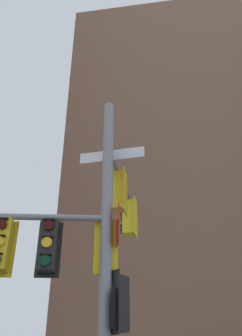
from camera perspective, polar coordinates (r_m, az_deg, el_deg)
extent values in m
cube|color=brown|center=(33.63, 9.78, -5.03)|extent=(17.44, 17.44, 32.17)
cylinder|color=gray|center=(7.38, -2.36, -14.29)|extent=(0.23, 0.23, 7.81)
cylinder|color=gray|center=(9.78, -0.02, -1.71)|extent=(0.26, 3.04, 0.13)
cylinder|color=gray|center=(7.76, -10.70, -7.47)|extent=(2.25, 0.58, 0.13)
cube|color=gold|center=(9.08, 0.61, -3.56)|extent=(0.05, 0.48, 1.14)
cube|color=gold|center=(9.11, -0.57, -3.66)|extent=(0.35, 0.35, 1.00)
cylinder|color=#360605|center=(9.31, -1.77, -1.85)|extent=(0.07, 0.20, 0.20)
cube|color=black|center=(9.37, -1.79, -1.21)|extent=(0.08, 0.22, 0.02)
cylinder|color=yellow|center=(9.15, -1.80, -3.77)|extent=(0.07, 0.20, 0.20)
cube|color=black|center=(9.20, -1.83, -3.10)|extent=(0.08, 0.22, 0.02)
cylinder|color=#06311C|center=(9.00, -1.84, -5.76)|extent=(0.07, 0.20, 0.20)
cube|color=black|center=(9.05, -1.86, -5.07)|extent=(0.08, 0.22, 0.02)
cube|color=yellow|center=(10.57, 2.27, -7.59)|extent=(0.05, 0.48, 1.14)
cube|color=yellow|center=(10.60, 1.25, -7.67)|extent=(0.35, 0.35, 1.00)
cylinder|color=red|center=(10.77, 0.17, -6.04)|extent=(0.07, 0.20, 0.20)
cube|color=black|center=(10.82, 0.14, -5.46)|extent=(0.08, 0.22, 0.02)
cylinder|color=#3C2C06|center=(10.63, 0.18, -7.75)|extent=(0.07, 0.20, 0.20)
cube|color=black|center=(10.68, 0.14, -7.16)|extent=(0.08, 0.22, 0.02)
cylinder|color=#06311C|center=(10.50, 0.18, -9.51)|extent=(0.07, 0.20, 0.20)
cube|color=black|center=(10.55, 0.15, -8.91)|extent=(0.08, 0.22, 0.02)
cube|color=black|center=(7.73, -10.97, -12.12)|extent=(0.48, 0.13, 1.14)
cube|color=black|center=(7.55, -11.14, -11.66)|extent=(0.40, 0.40, 1.00)
cylinder|color=#360605|center=(7.48, -11.05, -8.63)|extent=(0.21, 0.10, 0.20)
cube|color=black|center=(7.52, -10.97, -7.77)|extent=(0.23, 0.11, 0.02)
cylinder|color=yellow|center=(7.36, -11.32, -11.16)|extent=(0.21, 0.10, 0.20)
cube|color=black|center=(7.40, -11.23, -10.27)|extent=(0.23, 0.11, 0.02)
cylinder|color=#06311C|center=(7.26, -11.61, -13.76)|extent=(0.21, 0.10, 0.20)
cube|color=black|center=(7.29, -11.51, -12.84)|extent=(0.23, 0.11, 0.02)
cube|color=gold|center=(7.90, -17.64, -11.67)|extent=(0.48, 0.13, 1.14)
cube|color=gold|center=(7.73, -17.94, -11.21)|extent=(0.40, 0.40, 1.00)
cylinder|color=#360605|center=(7.66, -17.85, -8.25)|extent=(0.21, 0.10, 0.20)
cube|color=black|center=(7.70, -17.72, -7.41)|extent=(0.23, 0.11, 0.02)
cube|color=black|center=(7.58, -18.14, -9.83)|extent=(0.23, 0.11, 0.02)
cube|color=black|center=(7.30, -1.73, -19.89)|extent=(0.41, 0.30, 1.14)
cube|color=black|center=(7.44, -0.62, -20.09)|extent=(0.47, 0.47, 1.00)
cylinder|color=red|center=(7.65, 0.48, -17.71)|extent=(0.20, 0.16, 0.20)
cube|color=black|center=(7.68, 0.51, -16.84)|extent=(0.22, 0.18, 0.02)
cylinder|color=#3C2C06|center=(7.58, 0.50, -20.29)|extent=(0.20, 0.16, 0.20)
cube|color=black|center=(7.60, 0.52, -19.41)|extent=(0.22, 0.18, 0.02)
cylinder|color=#06311C|center=(7.52, 0.51, -22.91)|extent=(0.20, 0.16, 0.20)
cube|color=black|center=(7.54, 0.54, -22.01)|extent=(0.22, 0.18, 0.02)
cube|color=yellow|center=(7.62, -2.31, -11.84)|extent=(0.48, 0.13, 1.14)
cube|color=yellow|center=(7.80, -2.34, -12.29)|extent=(0.40, 0.40, 1.00)
cylinder|color=#360605|center=(8.10, -2.32, -10.38)|extent=(0.21, 0.10, 0.20)
cube|color=black|center=(8.15, -2.30, -9.60)|extent=(0.23, 0.12, 0.02)
cylinder|color=#3C2C06|center=(7.99, -2.37, -12.74)|extent=(0.21, 0.10, 0.20)
cube|color=black|center=(8.03, -2.36, -11.93)|extent=(0.23, 0.12, 0.02)
cylinder|color=#19C672|center=(7.89, -2.43, -15.16)|extent=(0.21, 0.10, 0.20)
cube|color=black|center=(7.92, -2.41, -14.33)|extent=(0.23, 0.12, 0.02)
cube|color=white|center=(8.81, -1.43, 1.98)|extent=(1.56, 0.12, 0.28)
cube|color=#19479E|center=(8.81, -1.43, 1.98)|extent=(1.52, 0.11, 0.24)
cube|color=red|center=(7.64, -0.57, -9.02)|extent=(0.18, 0.62, 0.80)
cube|color=white|center=(7.64, -0.57, -9.02)|extent=(0.17, 0.58, 0.76)
cube|color=black|center=(7.13, -0.70, -20.79)|extent=(0.08, 0.60, 0.72)
cube|color=white|center=(7.13, -0.70, -20.79)|extent=(0.08, 0.56, 0.68)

